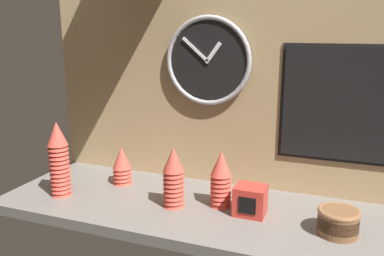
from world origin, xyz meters
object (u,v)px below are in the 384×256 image
object	(u,v)px
cup_stack_left	(122,165)
menu_board	(346,105)
cup_stack_center	(174,177)
wall_clock	(208,61)
cup_stack_far_left	(59,159)
napkin_dispenser	(250,200)
bowl_stack_far_right	(338,221)
cup_stack_center_right	(221,179)

from	to	relation	value
cup_stack_left	menu_board	size ratio (longest dim) A/B	0.34
cup_stack_center	wall_clock	size ratio (longest dim) A/B	0.64
cup_stack_far_left	napkin_dispenser	world-z (taller)	cup_stack_far_left
bowl_stack_far_right	menu_board	bearing A→B (deg)	91.77
cup_stack_center_right	napkin_dispenser	distance (m)	0.13
bowl_stack_far_right	cup_stack_center	bearing A→B (deg)	179.55
cup_stack_center	wall_clock	bearing A→B (deg)	82.62
cup_stack_center_right	menu_board	bearing A→B (deg)	28.54
wall_clock	napkin_dispenser	size ratio (longest dim) A/B	3.28
menu_board	cup_stack_center_right	bearing A→B (deg)	-151.46
cup_stack_left	menu_board	distance (m)	0.94
napkin_dispenser	cup_stack_center	bearing A→B (deg)	-172.67
cup_stack_center_right	cup_stack_center	xyz separation A→B (m)	(-0.16, -0.07, 0.01)
cup_stack_far_left	wall_clock	size ratio (longest dim) A/B	0.83
napkin_dispenser	menu_board	bearing A→B (deg)	40.86
wall_clock	cup_stack_center_right	bearing A→B (deg)	-59.22
cup_stack_center	napkin_dispenser	size ratio (longest dim) A/B	2.11
bowl_stack_far_right	wall_clock	distance (m)	0.78
cup_stack_left	bowl_stack_far_right	world-z (taller)	cup_stack_left
cup_stack_center_right	wall_clock	world-z (taller)	wall_clock
cup_stack_left	menu_board	xyz separation A→B (m)	(0.88, 0.16, 0.30)
bowl_stack_far_right	napkin_dispenser	size ratio (longest dim) A/B	1.22
menu_board	napkin_dispenser	world-z (taller)	menu_board
menu_board	napkin_dispenser	bearing A→B (deg)	-139.14
cup_stack_center	cup_stack_left	xyz separation A→B (m)	(-0.30, 0.13, -0.03)
cup_stack_far_left	cup_stack_left	distance (m)	0.27
cup_stack_center	wall_clock	distance (m)	0.50
cup_stack_far_left	menu_board	xyz separation A→B (m)	(1.04, 0.35, 0.23)
bowl_stack_far_right	napkin_dispenser	xyz separation A→B (m)	(-0.30, 0.04, 0.01)
cup_stack_left	bowl_stack_far_right	bearing A→B (deg)	-8.73
cup_stack_center_right	bowl_stack_far_right	size ratio (longest dim) A/B	1.59
cup_stack_center_right	wall_clock	bearing A→B (deg)	120.78
cup_stack_center	cup_stack_far_left	distance (m)	0.47
bowl_stack_far_right	napkin_dispenser	world-z (taller)	napkin_dispenser
cup_stack_center	napkin_dispenser	bearing A→B (deg)	7.33
wall_clock	napkin_dispenser	distance (m)	0.59
wall_clock	napkin_dispenser	world-z (taller)	wall_clock
cup_stack_center_right	cup_stack_far_left	xyz separation A→B (m)	(-0.63, -0.13, 0.04)
cup_stack_center	menu_board	size ratio (longest dim) A/B	0.49
cup_stack_center	cup_stack_left	world-z (taller)	cup_stack_center
wall_clock	menu_board	xyz separation A→B (m)	(0.54, 0.01, -0.15)
cup_stack_center	menu_board	world-z (taller)	menu_board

